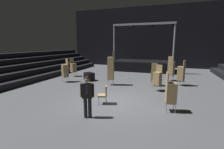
{
  "coord_description": "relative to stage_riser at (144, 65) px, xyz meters",
  "views": [
    {
      "loc": [
        2.69,
        -7.89,
        2.98
      ],
      "look_at": [
        -0.13,
        0.26,
        1.4
      ],
      "focal_mm": 26.11,
      "sensor_mm": 36.0,
      "label": 1
    }
  ],
  "objects": [
    {
      "name": "ground_plane",
      "position": [
        0.0,
        -11.24,
        -0.67
      ],
      "size": [
        22.0,
        30.0,
        0.1
      ],
      "primitive_type": "cube",
      "color": "#515459"
    },
    {
      "name": "arena_end_wall",
      "position": [
        0.0,
        3.76,
        3.38
      ],
      "size": [
        22.0,
        0.3,
        8.0
      ],
      "primitive_type": "cube",
      "color": "black",
      "rests_on": "ground_plane"
    },
    {
      "name": "bleacher_bank_left",
      "position": [
        -9.12,
        -10.24,
        0.5
      ],
      "size": [
        3.75,
        24.0,
        2.25
      ],
      "rotation": [
        0.0,
        0.0,
        1.57
      ],
      "color": "black",
      "rests_on": "ground_plane"
    },
    {
      "name": "stage_riser",
      "position": [
        0.0,
        0.0,
        0.0
      ],
      "size": [
        6.81,
        3.54,
        5.21
      ],
      "color": "black",
      "rests_on": "ground_plane"
    },
    {
      "name": "man_with_tie",
      "position": [
        -0.32,
        -13.48,
        0.36
      ],
      "size": [
        0.57,
        0.34,
        1.74
      ],
      "rotation": [
        0.0,
        0.0,
        3.46
      ],
      "color": "black",
      "rests_on": "ground_plane"
    },
    {
      "name": "chair_stack_front_left",
      "position": [
        2.89,
        -11.69,
        0.28
      ],
      "size": [
        0.51,
        0.51,
        1.79
      ],
      "rotation": [
        0.0,
        0.0,
        4.89
      ],
      "color": "#B2B5BA",
      "rests_on": "ground_plane"
    },
    {
      "name": "chair_stack_front_right",
      "position": [
        2.11,
        -8.42,
        0.23
      ],
      "size": [
        0.58,
        0.58,
        1.71
      ],
      "rotation": [
        0.0,
        0.0,
        2.74
      ],
      "color": "#B2B5BA",
      "rests_on": "ground_plane"
    },
    {
      "name": "chair_stack_mid_left",
      "position": [
        -5.11,
        -8.14,
        0.32
      ],
      "size": [
        0.61,
        0.61,
        1.88
      ],
      "rotation": [
        0.0,
        0.0,
        2.57
      ],
      "color": "#B2B5BA",
      "rests_on": "ground_plane"
    },
    {
      "name": "chair_stack_mid_right",
      "position": [
        3.65,
        -6.37,
        0.32
      ],
      "size": [
        0.58,
        0.58,
        1.88
      ],
      "rotation": [
        0.0,
        0.0,
        1.17
      ],
      "color": "#B2B5BA",
      "rests_on": "ground_plane"
    },
    {
      "name": "chair_stack_mid_centre",
      "position": [
        1.78,
        -7.09,
        0.23
      ],
      "size": [
        0.47,
        0.47,
        1.71
      ],
      "rotation": [
        0.0,
        0.0,
        0.06
      ],
      "color": "#B2B5BA",
      "rests_on": "ground_plane"
    },
    {
      "name": "chair_stack_rear_left",
      "position": [
        -1.29,
        -7.88,
        0.65
      ],
      "size": [
        0.51,
        0.51,
        2.56
      ],
      "rotation": [
        0.0,
        0.0,
        1.73
      ],
      "color": "#B2B5BA",
      "rests_on": "ground_plane"
    },
    {
      "name": "chair_stack_rear_right",
      "position": [
        2.96,
        -4.89,
        0.4
      ],
      "size": [
        0.57,
        0.57,
        2.05
      ],
      "rotation": [
        0.0,
        0.0,
        5.91
      ],
      "color": "#B2B5BA",
      "rests_on": "ground_plane"
    },
    {
      "name": "chair_stack_rear_centre",
      "position": [
        -5.83,
        -5.82,
        0.23
      ],
      "size": [
        0.59,
        0.59,
        1.71
      ],
      "rotation": [
        0.0,
        0.0,
        4.26
      ],
      "color": "#B2B5BA",
      "rests_on": "ground_plane"
    },
    {
      "name": "equipment_road_case",
      "position": [
        -3.55,
        -6.99,
        -0.29
      ],
      "size": [
        1.08,
        1.0,
        0.67
      ],
      "primitive_type": "cube",
      "rotation": [
        0.0,
        0.0,
        -0.59
      ],
      "color": "black",
      "rests_on": "ground_plane"
    },
    {
      "name": "loose_chair_near_man",
      "position": [
        -0.3,
        -11.76,
        -0.09
      ],
      "size": [
        0.55,
        0.55,
        0.95
      ],
      "rotation": [
        0.0,
        0.0,
        1.86
      ],
      "color": "#B2B5BA",
      "rests_on": "ground_plane"
    }
  ]
}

